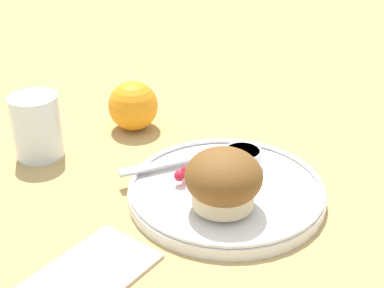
{
  "coord_description": "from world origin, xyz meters",
  "views": [
    {
      "loc": [
        -0.46,
        -0.31,
        0.36
      ],
      "look_at": [
        0.0,
        0.03,
        0.06
      ],
      "focal_mm": 50.0,
      "sensor_mm": 36.0,
      "label": 1
    }
  ],
  "objects": [
    {
      "name": "ground_plane",
      "position": [
        0.0,
        0.0,
        0.0
      ],
      "size": [
        3.0,
        3.0,
        0.0
      ],
      "primitive_type": "plane",
      "color": "tan"
    },
    {
      "name": "plate",
      "position": [
        0.0,
        -0.02,
        0.01
      ],
      "size": [
        0.24,
        0.24,
        0.02
      ],
      "color": "white",
      "rests_on": "ground_plane"
    },
    {
      "name": "muffin",
      "position": [
        -0.04,
        -0.04,
        0.05
      ],
      "size": [
        0.09,
        0.09,
        0.07
      ],
      "color": "beige",
      "rests_on": "plate"
    },
    {
      "name": "cream_ramekin",
      "position": [
        0.05,
        -0.01,
        0.03
      ],
      "size": [
        0.05,
        0.05,
        0.02
      ],
      "color": "silver",
      "rests_on": "plate"
    },
    {
      "name": "berry_pair",
      "position": [
        -0.02,
        0.03,
        0.03
      ],
      "size": [
        0.03,
        0.01,
        0.01
      ],
      "color": "#B7192D",
      "rests_on": "plate"
    },
    {
      "name": "butter_knife",
      "position": [
        0.02,
        0.05,
        0.02
      ],
      "size": [
        0.17,
        0.11,
        0.0
      ],
      "rotation": [
        0.0,
        0.0,
        -0.51
      ],
      "color": "#B7B7BC",
      "rests_on": "plate"
    },
    {
      "name": "orange_fruit",
      "position": [
        0.07,
        0.19,
        0.04
      ],
      "size": [
        0.07,
        0.07,
        0.07
      ],
      "color": "orange",
      "rests_on": "ground_plane"
    },
    {
      "name": "juice_glass",
      "position": [
        -0.07,
        0.24,
        0.04
      ],
      "size": [
        0.06,
        0.06,
        0.09
      ],
      "color": "silver",
      "rests_on": "ground_plane"
    },
    {
      "name": "folded_napkin",
      "position": [
        -0.21,
        0.01,
        0.0
      ],
      "size": [
        0.15,
        0.08,
        0.01
      ],
      "color": "beige",
      "rests_on": "ground_plane"
    }
  ]
}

